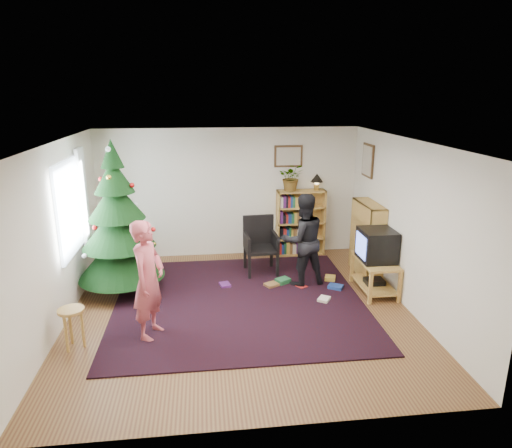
{
  "coord_description": "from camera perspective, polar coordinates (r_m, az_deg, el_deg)",
  "views": [
    {
      "loc": [
        -0.51,
        -6.18,
        3.16
      ],
      "look_at": [
        0.32,
        0.81,
        1.1
      ],
      "focal_mm": 32.0,
      "sensor_mm": 36.0,
      "label": 1
    }
  ],
  "objects": [
    {
      "name": "armchair",
      "position": [
        8.18,
        0.52,
        -2.29
      ],
      "size": [
        0.59,
        0.59,
        1.02
      ],
      "rotation": [
        0.0,
        0.0,
        0.06
      ],
      "color": "black",
      "rests_on": "rug"
    },
    {
      "name": "wall_right",
      "position": [
        7.13,
        18.44,
        -0.09
      ],
      "size": [
        0.02,
        5.0,
        2.5
      ],
      "primitive_type": "cube",
      "color": "silver",
      "rests_on": "floor"
    },
    {
      "name": "picture_right",
      "position": [
        8.56,
        13.82,
        7.71
      ],
      "size": [
        0.03,
        0.5,
        0.6
      ],
      "color": "#4C3319",
      "rests_on": "wall_right"
    },
    {
      "name": "picture_back",
      "position": [
        8.89,
        4.07,
        8.45
      ],
      "size": [
        0.55,
        0.03,
        0.42
      ],
      "color": "#4C3319",
      "rests_on": "wall_back"
    },
    {
      "name": "rug",
      "position": [
        7.22,
        -2.11,
        -9.57
      ],
      "size": [
        3.8,
        3.6,
        0.02
      ],
      "primitive_type": "cube",
      "color": "black",
      "rests_on": "floor"
    },
    {
      "name": "ceiling",
      "position": [
        6.23,
        -2.12,
        10.21
      ],
      "size": [
        5.0,
        5.0,
        0.0
      ],
      "primitive_type": "plane",
      "rotation": [
        3.14,
        0.0,
        0.0
      ],
      "color": "white",
      "rests_on": "wall_back"
    },
    {
      "name": "floor",
      "position": [
        6.96,
        -1.9,
        -10.72
      ],
      "size": [
        5.0,
        5.0,
        0.0
      ],
      "primitive_type": "plane",
      "color": "brown",
      "rests_on": "ground"
    },
    {
      "name": "floor_clutter",
      "position": [
        7.69,
        4.97,
        -7.68
      ],
      "size": [
        2.02,
        0.97,
        0.08
      ],
      "color": "#A51E19",
      "rests_on": "rug"
    },
    {
      "name": "tv_stand",
      "position": [
        7.68,
        14.63,
        -5.9
      ],
      "size": [
        0.53,
        0.95,
        0.55
      ],
      "color": "gold",
      "rests_on": "floor"
    },
    {
      "name": "wall_back",
      "position": [
        8.9,
        -3.36,
        3.89
      ],
      "size": [
        5.0,
        0.02,
        2.5
      ],
      "primitive_type": "cube",
      "color": "silver",
      "rests_on": "floor"
    },
    {
      "name": "potted_plant",
      "position": [
        8.83,
        4.47,
        5.85
      ],
      "size": [
        0.54,
        0.49,
        0.53
      ],
      "primitive_type": "imported",
      "rotation": [
        0.0,
        0.0,
        -0.17
      ],
      "color": "gray",
      "rests_on": "bookshelf_back"
    },
    {
      "name": "table_lamp",
      "position": [
        8.95,
        7.62,
        5.61
      ],
      "size": [
        0.24,
        0.24,
        0.33
      ],
      "color": "#A57F33",
      "rests_on": "bookshelf_back"
    },
    {
      "name": "stool",
      "position": [
        6.29,
        -22.05,
        -10.82
      ],
      "size": [
        0.33,
        0.33,
        0.54
      ],
      "color": "gold",
      "rests_on": "floor"
    },
    {
      "name": "crt_tv",
      "position": [
        7.51,
        14.87,
        -2.56
      ],
      "size": [
        0.53,
        0.58,
        0.5
      ],
      "color": "black",
      "rests_on": "tv_stand"
    },
    {
      "name": "bookshelf_right",
      "position": [
        8.27,
        13.71,
        -1.74
      ],
      "size": [
        0.3,
        0.95,
        1.3
      ],
      "rotation": [
        0.0,
        0.0,
        1.57
      ],
      "color": "gold",
      "rests_on": "floor"
    },
    {
      "name": "christmas_tree",
      "position": [
        7.53,
        -16.83,
        -0.84
      ],
      "size": [
        1.37,
        1.37,
        2.48
      ],
      "rotation": [
        0.0,
        0.0,
        0.11
      ],
      "color": "#3F2816",
      "rests_on": "rug"
    },
    {
      "name": "person_by_chair",
      "position": [
        7.59,
        5.88,
        -2.01
      ],
      "size": [
        0.86,
        0.73,
        1.57
      ],
      "primitive_type": "imported",
      "rotation": [
        0.0,
        0.0,
        3.33
      ],
      "color": "black",
      "rests_on": "rug"
    },
    {
      "name": "person_standing",
      "position": [
        6.12,
        -13.3,
        -6.82
      ],
      "size": [
        0.56,
        0.68,
        1.61
      ],
      "primitive_type": "imported",
      "rotation": [
        0.0,
        0.0,
        1.22
      ],
      "color": "#BF4C56",
      "rests_on": "rug"
    },
    {
      "name": "bookshelf_back",
      "position": [
        9.08,
        5.58,
        0.28
      ],
      "size": [
        0.95,
        0.3,
        1.3
      ],
      "color": "gold",
      "rests_on": "floor"
    },
    {
      "name": "wall_left",
      "position": [
        6.77,
        -23.61,
        -1.5
      ],
      "size": [
        0.02,
        5.0,
        2.5
      ],
      "primitive_type": "cube",
      "color": "silver",
      "rests_on": "floor"
    },
    {
      "name": "wall_front",
      "position": [
        4.18,
        0.95,
        -10.95
      ],
      "size": [
        5.0,
        0.02,
        2.5
      ],
      "primitive_type": "cube",
      "color": "silver",
      "rests_on": "floor"
    },
    {
      "name": "curtain",
      "position": [
        7.9,
        -20.74,
        3.11
      ],
      "size": [
        0.06,
        0.35,
        1.6
      ],
      "primitive_type": "cube",
      "color": "white",
      "rests_on": "wall_left"
    },
    {
      "name": "window_pane",
      "position": [
        7.25,
        -22.3,
        1.83
      ],
      "size": [
        0.04,
        1.2,
        1.4
      ],
      "primitive_type": "cube",
      "color": "silver",
      "rests_on": "wall_left"
    }
  ]
}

